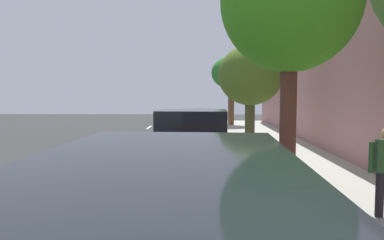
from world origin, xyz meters
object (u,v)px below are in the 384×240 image
at_px(parked_pickup_black_second, 190,157).
at_px(cyclist_with_backpack, 214,129).
at_px(street_tree_mid_block, 290,2).
at_px(street_tree_corner, 231,74).
at_px(bicycle_at_curb, 208,142).
at_px(parked_sedan_silver_mid, 197,124).
at_px(street_tree_far_end, 250,76).

relative_size(parked_pickup_black_second, cyclist_with_backpack, 3.32).
distance_m(cyclist_with_backpack, street_tree_mid_block, 6.95).
xyz_separation_m(parked_pickup_black_second, street_tree_mid_block, (2.28, 0.21, 3.54)).
xyz_separation_m(street_tree_mid_block, street_tree_corner, (0.00, 17.66, -0.73)).
bearing_deg(street_tree_mid_block, parked_pickup_black_second, -174.64).
height_order(bicycle_at_curb, street_tree_corner, street_tree_corner).
bearing_deg(street_tree_corner, parked_sedan_silver_mid, -108.66).
xyz_separation_m(parked_pickup_black_second, parked_sedan_silver_mid, (-0.03, 11.03, -0.15)).
xyz_separation_m(parked_pickup_black_second, bicycle_at_curb, (0.52, 6.47, -0.53)).
xyz_separation_m(bicycle_at_curb, cyclist_with_backpack, (0.23, -0.44, 0.60)).
height_order(parked_sedan_silver_mid, street_tree_corner, street_tree_corner).
height_order(bicycle_at_curb, street_tree_far_end, street_tree_far_end).
relative_size(street_tree_mid_block, street_tree_corner, 1.25).
bearing_deg(street_tree_corner, bicycle_at_curb, -98.78).
bearing_deg(street_tree_mid_block, bicycle_at_curb, 105.73).
bearing_deg(bicycle_at_curb, cyclist_with_backpack, -62.91).
bearing_deg(street_tree_mid_block, street_tree_corner, 90.00).
distance_m(bicycle_at_curb, street_tree_far_end, 3.33).
xyz_separation_m(parked_sedan_silver_mid, cyclist_with_backpack, (0.77, -5.00, 0.22)).
bearing_deg(street_tree_far_end, bicycle_at_curb, -154.98).
height_order(street_tree_mid_block, street_tree_far_end, street_tree_mid_block).
xyz_separation_m(parked_pickup_black_second, street_tree_corner, (2.28, 17.88, 2.82)).
relative_size(parked_pickup_black_second, street_tree_far_end, 1.26).
bearing_deg(parked_pickup_black_second, parked_sedan_silver_mid, 90.15).
relative_size(parked_sedan_silver_mid, street_tree_corner, 0.93).
height_order(parked_sedan_silver_mid, bicycle_at_curb, parked_sedan_silver_mid).
xyz_separation_m(bicycle_at_curb, street_tree_corner, (1.76, 11.41, 3.34)).
bearing_deg(parked_pickup_black_second, street_tree_corner, 82.72).
xyz_separation_m(street_tree_mid_block, street_tree_far_end, (0.00, 7.08, -1.37)).
bearing_deg(parked_sedan_silver_mid, street_tree_far_end, -58.29).
distance_m(parked_sedan_silver_mid, bicycle_at_curb, 4.61).
height_order(parked_pickup_black_second, street_tree_far_end, street_tree_far_end).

